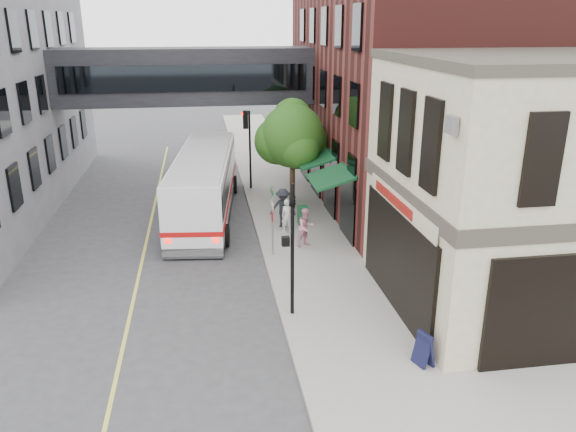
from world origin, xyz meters
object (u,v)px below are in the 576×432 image
object	(u,v)px
bus	(204,182)
pedestrian_b	(306,227)
pedestrian_a	(287,216)
pedestrian_c	(283,208)
newspaper_box	(303,215)
sandwich_board	(424,349)

from	to	relation	value
bus	pedestrian_b	world-z (taller)	bus
pedestrian_a	pedestrian_c	xyz separation A→B (m)	(-0.10, 0.70, 0.16)
bus	pedestrian_b	distance (m)	6.74
pedestrian_b	newspaper_box	distance (m)	2.79
bus	newspaper_box	xyz separation A→B (m)	(4.58, -2.46, -1.16)
pedestrian_a	newspaper_box	size ratio (longest dim) A/B	1.73
pedestrian_c	newspaper_box	distance (m)	1.12
pedestrian_a	pedestrian_b	bearing A→B (deg)	-77.01
bus	pedestrian_a	bearing A→B (deg)	-42.47
pedestrian_c	sandwich_board	bearing A→B (deg)	-63.62
bus	pedestrian_c	size ratio (longest dim) A/B	6.37
bus	pedestrian_b	size ratio (longest dim) A/B	7.01
pedestrian_a	sandwich_board	xyz separation A→B (m)	(2.19, -11.10, -0.27)
newspaper_box	sandwich_board	world-z (taller)	sandwich_board
pedestrian_a	pedestrian_b	size ratio (longest dim) A/B	0.91
pedestrian_a	pedestrian_c	size ratio (longest dim) A/B	0.83
bus	newspaper_box	world-z (taller)	bus
pedestrian_a	pedestrian_b	xyz separation A→B (m)	(0.52, -1.82, 0.08)
bus	sandwich_board	xyz separation A→B (m)	(5.88, -14.48, -1.11)
bus	pedestrian_a	size ratio (longest dim) A/B	7.70
pedestrian_b	newspaper_box	xyz separation A→B (m)	(0.36, 2.74, -0.40)
bus	pedestrian_a	xyz separation A→B (m)	(3.69, -3.38, -0.84)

